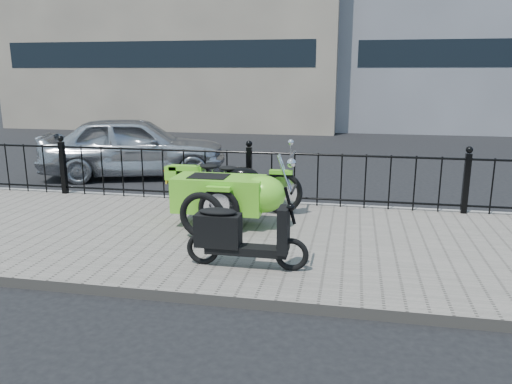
% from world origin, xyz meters
% --- Properties ---
extents(ground, '(120.00, 120.00, 0.00)m').
position_xyz_m(ground, '(0.00, 0.00, 0.00)').
color(ground, black).
rests_on(ground, ground).
extents(sidewalk, '(30.00, 3.80, 0.12)m').
position_xyz_m(sidewalk, '(0.00, -0.50, 0.06)').
color(sidewalk, slate).
rests_on(sidewalk, ground).
extents(curb, '(30.00, 0.10, 0.12)m').
position_xyz_m(curb, '(0.00, 1.44, 0.06)').
color(curb, gray).
rests_on(curb, ground).
extents(iron_fence, '(14.11, 0.11, 1.08)m').
position_xyz_m(iron_fence, '(0.00, 1.30, 0.59)').
color(iron_fence, black).
rests_on(iron_fence, sidewalk).
extents(motorcycle_sidecar, '(2.28, 1.48, 0.98)m').
position_xyz_m(motorcycle_sidecar, '(0.01, 0.08, 0.59)').
color(motorcycle_sidecar, black).
rests_on(motorcycle_sidecar, sidewalk).
extents(scooter, '(1.43, 0.42, 0.97)m').
position_xyz_m(scooter, '(0.48, -1.60, 0.50)').
color(scooter, black).
rests_on(scooter, sidewalk).
extents(spare_tire, '(0.66, 0.16, 0.65)m').
position_xyz_m(spare_tire, '(-0.22, -0.73, 0.45)').
color(spare_tire, black).
rests_on(spare_tire, sidewalk).
extents(sedan_car, '(4.35, 2.74, 1.38)m').
position_xyz_m(sedan_car, '(-3.11, 3.55, 0.69)').
color(sedan_car, '#A9ABB1').
rests_on(sedan_car, ground).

